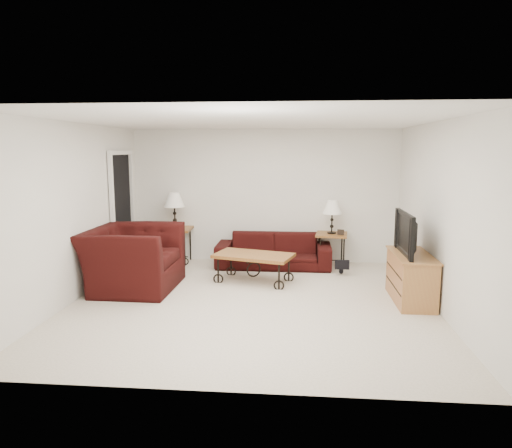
{
  "coord_description": "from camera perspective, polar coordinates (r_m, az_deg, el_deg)",
  "views": [
    {
      "loc": [
        0.63,
        -6.31,
        2.12
      ],
      "look_at": [
        0.0,
        0.7,
        1.0
      ],
      "focal_mm": 32.85,
      "sensor_mm": 36.0,
      "label": 1
    }
  ],
  "objects": [
    {
      "name": "backpack",
      "position": [
        8.2,
        10.37,
        -4.39
      ],
      "size": [
        0.45,
        0.4,
        0.48
      ],
      "primitive_type": "ellipsoid",
      "rotation": [
        0.0,
        0.0,
        -0.41
      ],
      "color": "black",
      "rests_on": "ground"
    },
    {
      "name": "ground",
      "position": [
        6.69,
        -0.54,
        -9.44
      ],
      "size": [
        5.0,
        5.0,
        0.0
      ],
      "primitive_type": "plane",
      "color": "beige",
      "rests_on": "ground"
    },
    {
      "name": "doorway",
      "position": [
        8.62,
        -16.01,
        1.35
      ],
      "size": [
        0.08,
        0.94,
        2.04
      ],
      "primitive_type": "cube",
      "color": "black",
      "rests_on": "ground"
    },
    {
      "name": "ceiling",
      "position": [
        6.36,
        -0.58,
        12.46
      ],
      "size": [
        5.0,
        5.0,
        0.0
      ],
      "primitive_type": "plane",
      "color": "white",
      "rests_on": "wall_back"
    },
    {
      "name": "side_table_left",
      "position": [
        9.0,
        -9.77,
        -2.56
      ],
      "size": [
        0.63,
        0.63,
        0.66
      ],
      "primitive_type": "cube",
      "rotation": [
        0.0,
        0.0,
        0.03
      ],
      "color": "#975B26",
      "rests_on": "ground"
    },
    {
      "name": "side_table_right",
      "position": [
        8.73,
        9.14,
        -3.09
      ],
      "size": [
        0.61,
        0.61,
        0.61
      ],
      "primitive_type": "cube",
      "rotation": [
        0.0,
        0.0,
        -0.11
      ],
      "color": "#975B26",
      "rests_on": "ground"
    },
    {
      "name": "wall_front",
      "position": [
        3.96,
        -4.14,
        -3.68
      ],
      "size": [
        5.0,
        0.02,
        2.5
      ],
      "primitive_type": "cube",
      "color": "silver",
      "rests_on": "ground"
    },
    {
      "name": "armchair",
      "position": [
        7.44,
        -14.72,
        -4.06
      ],
      "size": [
        1.3,
        1.48,
        0.94
      ],
      "primitive_type": "imported",
      "rotation": [
        0.0,
        0.0,
        1.55
      ],
      "color": "black",
      "rests_on": "ground"
    },
    {
      "name": "wall_right",
      "position": [
        6.64,
        21.43,
        0.88
      ],
      "size": [
        0.02,
        5.0,
        2.5
      ],
      "primitive_type": "cube",
      "color": "silver",
      "rests_on": "ground"
    },
    {
      "name": "wall_left",
      "position": [
        7.1,
        -21.07,
        1.39
      ],
      "size": [
        0.02,
        5.0,
        2.5
      ],
      "primitive_type": "cube",
      "color": "silver",
      "rests_on": "ground"
    },
    {
      "name": "tv_stand",
      "position": [
        6.97,
        18.33,
        -6.23
      ],
      "size": [
        0.47,
        1.14,
        0.68
      ],
      "primitive_type": "cube",
      "color": "#A3793C",
      "rests_on": "ground"
    },
    {
      "name": "photo_frame_right",
      "position": [
        8.53,
        10.27,
        -0.99
      ],
      "size": [
        0.12,
        0.05,
        0.1
      ],
      "primitive_type": "cube",
      "rotation": [
        0.0,
        0.0,
        -0.32
      ],
      "color": "black",
      "rests_on": "side_table_right"
    },
    {
      "name": "throw_pillow",
      "position": [
        7.33,
        -13.76,
        -3.83
      ],
      "size": [
        0.12,
        0.43,
        0.43
      ],
      "primitive_type": "cube",
      "rotation": [
        0.0,
        0.0,
        1.55
      ],
      "color": "orange",
      "rests_on": "armchair"
    },
    {
      "name": "photo_frame_left",
      "position": [
        8.83,
        -11.02,
        -0.26
      ],
      "size": [
        0.13,
        0.04,
        0.11
      ],
      "primitive_type": "cube",
      "rotation": [
        0.0,
        0.0,
        0.21
      ],
      "color": "black",
      "rests_on": "side_table_left"
    },
    {
      "name": "wall_back",
      "position": [
        8.88,
        1.04,
        3.41
      ],
      "size": [
        5.0,
        0.02,
        2.5
      ],
      "primitive_type": "cube",
      "color": "silver",
      "rests_on": "ground"
    },
    {
      "name": "sofa",
      "position": [
        8.54,
        2.14,
        -3.26
      ],
      "size": [
        2.07,
        0.81,
        0.6
      ],
      "primitive_type": "imported",
      "color": "black",
      "rests_on": "ground"
    },
    {
      "name": "television",
      "position": [
        6.83,
        18.43,
        -1.09
      ],
      "size": [
        0.13,
        1.02,
        0.59
      ],
      "primitive_type": "imported",
      "rotation": [
        0.0,
        0.0,
        -1.57
      ],
      "color": "black",
      "rests_on": "tv_stand"
    },
    {
      "name": "lamp_right",
      "position": [
        8.62,
        9.24,
        0.85
      ],
      "size": [
        0.38,
        0.38,
        0.61
      ],
      "primitive_type": null,
      "rotation": [
        0.0,
        0.0,
        -0.11
      ],
      "color": "black",
      "rests_on": "side_table_right"
    },
    {
      "name": "coffee_table",
      "position": [
        7.59,
        -0.28,
        -5.38
      ],
      "size": [
        1.36,
        0.98,
        0.46
      ],
      "primitive_type": "cube",
      "rotation": [
        0.0,
        0.0,
        -0.28
      ],
      "color": "#975B26",
      "rests_on": "ground"
    },
    {
      "name": "lamp_left",
      "position": [
        8.89,
        -9.88,
        1.64
      ],
      "size": [
        0.39,
        0.39,
        0.66
      ],
      "primitive_type": null,
      "rotation": [
        0.0,
        0.0,
        0.03
      ],
      "color": "black",
      "rests_on": "side_table_left"
    }
  ]
}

